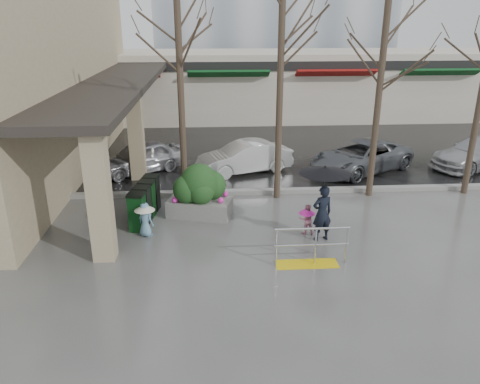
{
  "coord_description": "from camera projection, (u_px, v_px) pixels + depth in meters",
  "views": [
    {
      "loc": [
        -1.09,
        -11.63,
        5.92
      ],
      "look_at": [
        -0.29,
        0.72,
        1.3
      ],
      "focal_mm": 35.0,
      "sensor_mm": 36.0,
      "label": 1
    }
  ],
  "objects": [
    {
      "name": "child_blue",
      "position": [
        145.0,
        216.0,
        13.33
      ],
      "size": [
        0.59,
        0.59,
        1.02
      ],
      "rotation": [
        0.0,
        0.0,
        2.56
      ],
      "color": "#6B9DBF",
      "rests_on": "ground"
    },
    {
      "name": "car_b",
      "position": [
        244.0,
        157.0,
        18.89
      ],
      "size": [
        4.05,
        2.55,
        1.26
      ],
      "primitive_type": "imported",
      "rotation": [
        0.0,
        0.0,
        -1.23
      ],
      "color": "silver",
      "rests_on": "ground"
    },
    {
      "name": "storefront_row",
      "position": [
        259.0,
        84.0,
        29.23
      ],
      "size": [
        34.0,
        6.74,
        4.0
      ],
      "color": "beige",
      "rests_on": "ground"
    },
    {
      "name": "car_c",
      "position": [
        361.0,
        156.0,
        19.02
      ],
      "size": [
        4.96,
        4.12,
        1.26
      ],
      "primitive_type": "imported",
      "rotation": [
        0.0,
        0.0,
        -1.03
      ],
      "color": "slate",
      "rests_on": "ground"
    },
    {
      "name": "car_a",
      "position": [
        140.0,
        157.0,
        18.88
      ],
      "size": [
        3.92,
        3.25,
        1.26
      ],
      "primitive_type": "imported",
      "rotation": [
        0.0,
        0.0,
        -1.0
      ],
      "color": "#B1B1B6",
      "rests_on": "ground"
    },
    {
      "name": "child_pink",
      "position": [
        307.0,
        217.0,
        13.5
      ],
      "size": [
        0.49,
        0.49,
        0.91
      ],
      "rotation": [
        0.0,
        0.0,
        3.19
      ],
      "color": "pink",
      "rests_on": "ground"
    },
    {
      "name": "car_d",
      "position": [
        479.0,
        153.0,
        19.51
      ],
      "size": [
        4.68,
        3.16,
        1.26
      ],
      "primitive_type": "imported",
      "rotation": [
        0.0,
        0.0,
        -1.22
      ],
      "color": "#B0B1B5",
      "rests_on": "ground"
    },
    {
      "name": "planter",
      "position": [
        200.0,
        191.0,
        14.65
      ],
      "size": [
        2.15,
        1.44,
        1.72
      ],
      "rotation": [
        0.0,
        0.0,
        -0.25
      ],
      "color": "slate",
      "rests_on": "ground"
    },
    {
      "name": "canopy_slab",
      "position": [
        117.0,
        78.0,
        18.93
      ],
      "size": [
        2.8,
        18.0,
        0.25
      ],
      "primitive_type": "cube",
      "color": "#2D2823",
      "rests_on": "pillar_front"
    },
    {
      "name": "near_building",
      "position": [
        9.0,
        69.0,
        18.54
      ],
      "size": [
        6.0,
        18.0,
        8.0
      ],
      "primitive_type": "cube",
      "color": "tan",
      "rests_on": "ground"
    },
    {
      "name": "street_asphalt",
      "position": [
        225.0,
        106.0,
        33.58
      ],
      "size": [
        120.0,
        36.0,
        0.01
      ],
      "primitive_type": "cube",
      "color": "black",
      "rests_on": "ground"
    },
    {
      "name": "tree_midwest",
      "position": [
        281.0,
        41.0,
        14.62
      ],
      "size": [
        3.2,
        3.2,
        7.0
      ],
      "color": "#382B21",
      "rests_on": "ground"
    },
    {
      "name": "curb",
      "position": [
        242.0,
        192.0,
        16.73
      ],
      "size": [
        120.0,
        0.3,
        0.15
      ],
      "primitive_type": "cube",
      "color": "gray",
      "rests_on": "ground"
    },
    {
      "name": "woman",
      "position": [
        323.0,
        192.0,
        12.81
      ],
      "size": [
        1.41,
        1.41,
        2.2
      ],
      "rotation": [
        0.0,
        0.0,
        3.41
      ],
      "color": "black",
      "rests_on": "ground"
    },
    {
      "name": "handrail",
      "position": [
        310.0,
        251.0,
        11.84
      ],
      "size": [
        1.9,
        0.5,
        1.03
      ],
      "color": "yellow",
      "rests_on": "ground"
    },
    {
      "name": "ground",
      "position": [
        252.0,
        244.0,
        13.01
      ],
      "size": [
        120.0,
        120.0,
        0.0
      ],
      "primitive_type": "plane",
      "color": "#51514F",
      "rests_on": "ground"
    },
    {
      "name": "tree_mideast",
      "position": [
        383.0,
        53.0,
        14.95
      ],
      "size": [
        3.2,
        3.2,
        6.5
      ],
      "color": "#382B21",
      "rests_on": "ground"
    },
    {
      "name": "pillar_front",
      "position": [
        99.0,
        195.0,
        11.69
      ],
      "size": [
        0.55,
        0.55,
        3.5
      ],
      "primitive_type": "cube",
      "color": "tan",
      "rests_on": "ground"
    },
    {
      "name": "news_boxes",
      "position": [
        145.0,
        202.0,
        14.47
      ],
      "size": [
        0.78,
        2.14,
        1.17
      ],
      "rotation": [
        0.0,
        0.0,
        -0.15
      ],
      "color": "#0D3C16",
      "rests_on": "ground"
    },
    {
      "name": "tree_west",
      "position": [
        179.0,
        47.0,
        14.48
      ],
      "size": [
        3.2,
        3.2,
        6.8
      ],
      "color": "#382B21",
      "rests_on": "ground"
    },
    {
      "name": "pillar_back",
      "position": [
        136.0,
        135.0,
        17.77
      ],
      "size": [
        0.55,
        0.55,
        3.5
      ],
      "primitive_type": "cube",
      "color": "tan",
      "rests_on": "ground"
    }
  ]
}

